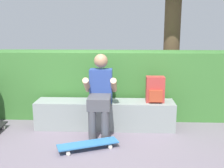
{
  "coord_description": "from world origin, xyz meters",
  "views": [
    {
      "loc": [
        0.29,
        -3.63,
        1.56
      ],
      "look_at": [
        0.11,
        0.43,
        0.72
      ],
      "focal_mm": 42.92,
      "sensor_mm": 36.0,
      "label": 1
    }
  ],
  "objects": [
    {
      "name": "skateboard_near_person",
      "position": [
        -0.16,
        -0.37,
        0.07
      ],
      "size": [
        0.82,
        0.49,
        0.09
      ],
      "color": "teal",
      "rests_on": "ground"
    },
    {
      "name": "backpack_on_bench",
      "position": [
        0.78,
        0.43,
        0.63
      ],
      "size": [
        0.28,
        0.23,
        0.4
      ],
      "color": "#B23833",
      "rests_on": "bench_main"
    },
    {
      "name": "ground_plane",
      "position": [
        0.0,
        0.0,
        0.0
      ],
      "size": [
        24.0,
        24.0,
        0.0
      ],
      "primitive_type": "plane",
      "color": "slate"
    },
    {
      "name": "bench_main",
      "position": [
        0.0,
        0.44,
        0.22
      ],
      "size": [
        2.18,
        0.42,
        0.44
      ],
      "color": "gray",
      "rests_on": "ground"
    },
    {
      "name": "person_skater",
      "position": [
        -0.05,
        0.23,
        0.64
      ],
      "size": [
        0.49,
        0.62,
        1.19
      ],
      "color": "#2D4793",
      "rests_on": "ground"
    },
    {
      "name": "hedge_row",
      "position": [
        0.35,
        1.1,
        0.58
      ],
      "size": [
        4.84,
        0.72,
        1.17
      ],
      "color": "#3C7632",
      "rests_on": "ground"
    }
  ]
}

